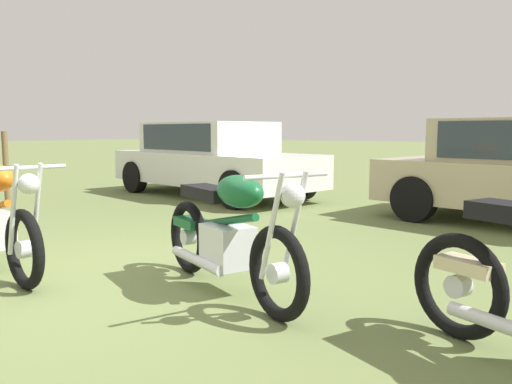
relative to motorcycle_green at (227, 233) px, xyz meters
The scene contains 4 objects.
ground_plane 1.27m from the motorcycle_green, 161.30° to the right, with size 120.00×120.00×0.00m, color olive.
motorcycle_green is the anchor object (origin of this frame).
car_white 6.16m from the motorcycle_green, 129.90° to the left, with size 4.84×2.70×1.43m.
fence_post_wooden 6.64m from the motorcycle_green, 162.87° to the left, with size 0.10×0.10×1.26m, color brown.
Camera 1 is at (3.45, -2.73, 1.26)m, focal length 35.98 mm.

